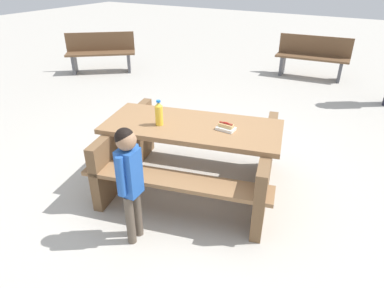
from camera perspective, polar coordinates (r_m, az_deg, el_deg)
name	(u,v)px	position (r m, az deg, el deg)	size (l,w,h in m)	color
ground_plane	(192,185)	(3.83, 0.00, -6.93)	(30.00, 30.00, 0.00)	#B7B2A8
picnic_table	(192,151)	(3.60, 0.00, -1.13)	(2.09, 1.80, 0.75)	olive
soda_bottle	(159,114)	(3.42, -5.58, 5.11)	(0.08, 0.08, 0.26)	yellow
hotdog_tray	(226,127)	(3.35, 5.72, 2.85)	(0.18, 0.12, 0.08)	white
child_in_coat	(129,173)	(2.81, -10.52, -4.74)	(0.17, 0.27, 1.10)	brown
park_bench_near	(313,56)	(7.91, 19.63, 13.77)	(1.53, 0.53, 0.85)	brown
park_bench_mid	(101,52)	(8.13, -15.07, 14.76)	(1.42, 1.25, 0.85)	brown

